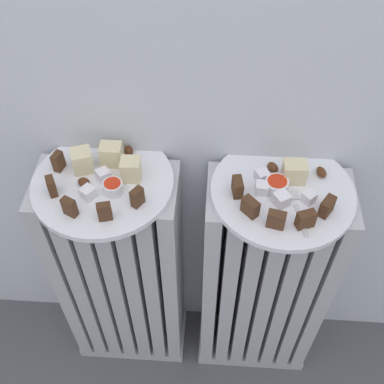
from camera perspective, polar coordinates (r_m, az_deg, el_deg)
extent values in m
cube|color=#B2B2B7|center=(1.47, -6.90, -16.39)|extent=(0.29, 0.15, 0.03)
cube|color=#B2B2B7|center=(1.21, -14.37, -9.05)|extent=(0.03, 0.15, 0.64)
cube|color=#B2B2B7|center=(1.20, -12.42, -9.23)|extent=(0.03, 0.15, 0.64)
cube|color=#B2B2B7|center=(1.19, -10.43, -9.41)|extent=(0.03, 0.15, 0.64)
cube|color=#B2B2B7|center=(1.18, -8.41, -9.58)|extent=(0.03, 0.15, 0.64)
cube|color=#B2B2B7|center=(1.17, -6.37, -9.74)|extent=(0.03, 0.15, 0.64)
cube|color=#B2B2B7|center=(1.17, -4.30, -9.89)|extent=(0.03, 0.15, 0.64)
cube|color=#B2B2B7|center=(1.16, -2.21, -10.03)|extent=(0.03, 0.15, 0.64)
cube|color=#B2B2B7|center=(1.46, 6.98, -17.19)|extent=(0.29, 0.15, 0.03)
cube|color=#B2B2B7|center=(1.16, 2.22, -10.28)|extent=(0.03, 0.15, 0.64)
cube|color=#B2B2B7|center=(1.16, 4.33, -10.38)|extent=(0.03, 0.15, 0.64)
cube|color=#B2B2B7|center=(1.16, 6.43, -10.46)|extent=(0.03, 0.15, 0.64)
cube|color=#B2B2B7|center=(1.17, 8.52, -10.53)|extent=(0.03, 0.15, 0.64)
cube|color=#B2B2B7|center=(1.17, 10.60, -10.58)|extent=(0.03, 0.15, 0.64)
cube|color=#B2B2B7|center=(1.18, 12.65, -10.63)|extent=(0.03, 0.15, 0.64)
cube|color=#B2B2B7|center=(1.19, 14.68, -10.65)|extent=(0.03, 0.15, 0.64)
cylinder|color=white|center=(0.92, -10.68, 1.11)|extent=(0.27, 0.27, 0.01)
cylinder|color=white|center=(0.90, 10.85, 0.04)|extent=(0.27, 0.27, 0.01)
cube|color=#472B19|center=(0.94, -15.82, 3.57)|extent=(0.02, 0.03, 0.04)
cube|color=#472B19|center=(0.90, -16.56, 0.66)|extent=(0.02, 0.03, 0.04)
cube|color=#472B19|center=(0.86, -14.54, -1.76)|extent=(0.03, 0.02, 0.04)
cube|color=#472B19|center=(0.84, -10.49, -2.34)|extent=(0.03, 0.02, 0.04)
cube|color=#472B19|center=(0.85, -6.62, -0.62)|extent=(0.03, 0.03, 0.04)
cube|color=beige|center=(0.93, -13.07, 3.71)|extent=(0.05, 0.05, 0.05)
cube|color=beige|center=(0.89, -7.37, 2.72)|extent=(0.04, 0.04, 0.05)
cube|color=beige|center=(0.93, -9.69, 4.48)|extent=(0.04, 0.03, 0.05)
cube|color=white|center=(0.88, -12.42, -0.09)|extent=(0.03, 0.03, 0.02)
cube|color=white|center=(0.91, -10.64, 2.01)|extent=(0.03, 0.03, 0.02)
ellipsoid|color=#4C2814|center=(0.95, -7.65, 4.97)|extent=(0.03, 0.03, 0.02)
ellipsoid|color=#4C2814|center=(0.91, -12.90, 1.15)|extent=(0.03, 0.03, 0.01)
cylinder|color=white|center=(0.88, -9.50, 0.55)|extent=(0.04, 0.04, 0.02)
cylinder|color=red|center=(0.88, -9.55, 0.81)|extent=(0.03, 0.03, 0.01)
cube|color=#472B19|center=(0.87, 5.50, 0.61)|extent=(0.02, 0.03, 0.03)
cube|color=#472B19|center=(0.84, 7.03, -1.80)|extent=(0.03, 0.03, 0.03)
cube|color=#472B19|center=(0.83, 10.11, -3.30)|extent=(0.03, 0.02, 0.03)
cube|color=#472B19|center=(0.84, 13.54, -3.23)|extent=(0.04, 0.03, 0.03)
cube|color=#472B19|center=(0.87, 15.95, -1.69)|extent=(0.03, 0.04, 0.03)
cube|color=beige|center=(0.90, 12.23, 2.38)|extent=(0.04, 0.03, 0.04)
cube|color=white|center=(0.88, 8.40, 0.46)|extent=(0.02, 0.02, 0.02)
cube|color=white|center=(0.90, 8.44, 1.94)|extent=(0.03, 0.03, 0.02)
cube|color=white|center=(0.88, 13.89, -0.64)|extent=(0.03, 0.03, 0.02)
cube|color=white|center=(0.87, 10.73, -0.86)|extent=(0.04, 0.04, 0.03)
ellipsoid|color=#4C2814|center=(0.92, 9.69, 2.93)|extent=(0.03, 0.03, 0.02)
ellipsoid|color=#4C2814|center=(0.93, 15.31, 2.33)|extent=(0.02, 0.03, 0.02)
cylinder|color=white|center=(0.89, 10.15, 0.80)|extent=(0.04, 0.04, 0.02)
cylinder|color=red|center=(0.88, 10.20, 1.06)|extent=(0.04, 0.04, 0.01)
cube|color=silver|center=(0.86, 13.03, -3.36)|extent=(0.02, 0.07, 0.00)
cube|color=silver|center=(0.89, 12.06, -0.40)|extent=(0.02, 0.03, 0.00)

